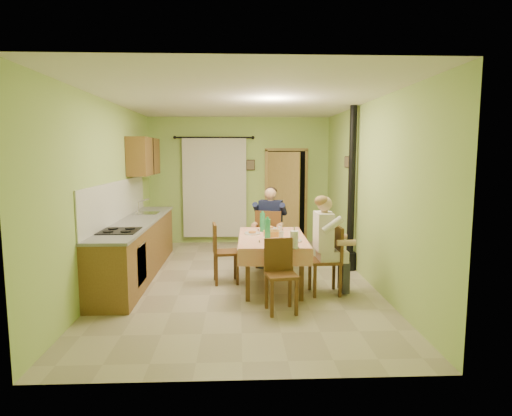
{
  "coord_description": "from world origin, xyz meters",
  "views": [
    {
      "loc": [
        -0.03,
        -6.58,
        2.0
      ],
      "look_at": [
        0.25,
        0.1,
        1.15
      ],
      "focal_mm": 30.0,
      "sensor_mm": 36.0,
      "label": 1
    }
  ],
  "objects_px": {
    "man_right": "(326,233)",
    "stove_flue": "(351,211)",
    "chair_near": "(281,290)",
    "chair_right": "(326,274)",
    "chair_far": "(270,250)",
    "man_far": "(270,217)",
    "dining_table": "(272,261)",
    "chair_left": "(225,264)"
  },
  "relations": [
    {
      "from": "man_right",
      "to": "stove_flue",
      "type": "bearing_deg",
      "value": -30.49
    },
    {
      "from": "chair_near",
      "to": "chair_right",
      "type": "height_order",
      "value": "chair_right"
    },
    {
      "from": "chair_far",
      "to": "man_far",
      "type": "relative_size",
      "value": 0.73
    },
    {
      "from": "chair_near",
      "to": "man_right",
      "type": "bearing_deg",
      "value": -143.82
    },
    {
      "from": "chair_far",
      "to": "man_right",
      "type": "height_order",
      "value": "man_right"
    },
    {
      "from": "man_far",
      "to": "man_right",
      "type": "height_order",
      "value": "same"
    },
    {
      "from": "chair_far",
      "to": "chair_right",
      "type": "relative_size",
      "value": 1.04
    },
    {
      "from": "chair_far",
      "to": "stove_flue",
      "type": "bearing_deg",
      "value": 4.32
    },
    {
      "from": "dining_table",
      "to": "man_right",
      "type": "bearing_deg",
      "value": -27.55
    },
    {
      "from": "man_far",
      "to": "man_right",
      "type": "distance_m",
      "value": 1.68
    },
    {
      "from": "dining_table",
      "to": "chair_right",
      "type": "xyz_separation_m",
      "value": [
        0.74,
        -0.41,
        -0.09
      ]
    },
    {
      "from": "dining_table",
      "to": "chair_far",
      "type": "xyz_separation_m",
      "value": [
        0.05,
        1.12,
        -0.09
      ]
    },
    {
      "from": "stove_flue",
      "to": "man_far",
      "type": "bearing_deg",
      "value": 168.29
    },
    {
      "from": "man_far",
      "to": "man_right",
      "type": "relative_size",
      "value": 1.0
    },
    {
      "from": "chair_right",
      "to": "stove_flue",
      "type": "distance_m",
      "value": 1.61
    },
    {
      "from": "chair_right",
      "to": "chair_left",
      "type": "bearing_deg",
      "value": 66.46
    },
    {
      "from": "chair_left",
      "to": "man_far",
      "type": "xyz_separation_m",
      "value": [
        0.78,
        0.96,
        0.59
      ]
    },
    {
      "from": "chair_near",
      "to": "stove_flue",
      "type": "distance_m",
      "value": 2.51
    },
    {
      "from": "chair_far",
      "to": "chair_right",
      "type": "xyz_separation_m",
      "value": [
        0.69,
        -1.53,
        -0.0
      ]
    },
    {
      "from": "dining_table",
      "to": "stove_flue",
      "type": "relative_size",
      "value": 0.6
    },
    {
      "from": "chair_far",
      "to": "dining_table",
      "type": "bearing_deg",
      "value": -77.34
    },
    {
      "from": "chair_far",
      "to": "chair_right",
      "type": "bearing_deg",
      "value": -50.35
    },
    {
      "from": "chair_far",
      "to": "chair_near",
      "type": "xyz_separation_m",
      "value": [
        -0.03,
        -2.22,
        -0.0
      ]
    },
    {
      "from": "chair_far",
      "to": "chair_left",
      "type": "distance_m",
      "value": 1.22
    },
    {
      "from": "chair_near",
      "to": "chair_left",
      "type": "xyz_separation_m",
      "value": [
        -0.74,
        1.27,
        0.0
      ]
    },
    {
      "from": "man_far",
      "to": "chair_right",
      "type": "bearing_deg",
      "value": -50.68
    },
    {
      "from": "chair_near",
      "to": "man_far",
      "type": "bearing_deg",
      "value": -99.06
    },
    {
      "from": "chair_far",
      "to": "man_far",
      "type": "distance_m",
      "value": 0.59
    },
    {
      "from": "chair_left",
      "to": "chair_right",
      "type": "bearing_deg",
      "value": 61.14
    },
    {
      "from": "chair_near",
      "to": "chair_left",
      "type": "height_order",
      "value": "chair_left"
    },
    {
      "from": "chair_near",
      "to": "stove_flue",
      "type": "height_order",
      "value": "stove_flue"
    },
    {
      "from": "chair_near",
      "to": "man_right",
      "type": "xyz_separation_m",
      "value": [
        0.7,
        0.69,
        0.59
      ]
    },
    {
      "from": "chair_near",
      "to": "chair_left",
      "type": "distance_m",
      "value": 1.48
    },
    {
      "from": "chair_far",
      "to": "man_right",
      "type": "distance_m",
      "value": 1.77
    },
    {
      "from": "chair_left",
      "to": "dining_table",
      "type": "bearing_deg",
      "value": 68.91
    },
    {
      "from": "stove_flue",
      "to": "chair_near",
      "type": "bearing_deg",
      "value": -125.58
    },
    {
      "from": "chair_near",
      "to": "man_far",
      "type": "distance_m",
      "value": 2.31
    },
    {
      "from": "dining_table",
      "to": "man_right",
      "type": "distance_m",
      "value": 0.97
    },
    {
      "from": "man_far",
      "to": "man_right",
      "type": "bearing_deg",
      "value": -51.13
    },
    {
      "from": "chair_far",
      "to": "stove_flue",
      "type": "height_order",
      "value": "stove_flue"
    },
    {
      "from": "man_right",
      "to": "dining_table",
      "type": "bearing_deg",
      "value": 59.19
    },
    {
      "from": "man_far",
      "to": "stove_flue",
      "type": "bearing_deg",
      "value": 3.68
    }
  ]
}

